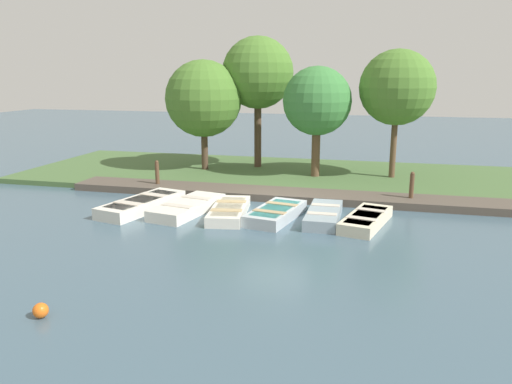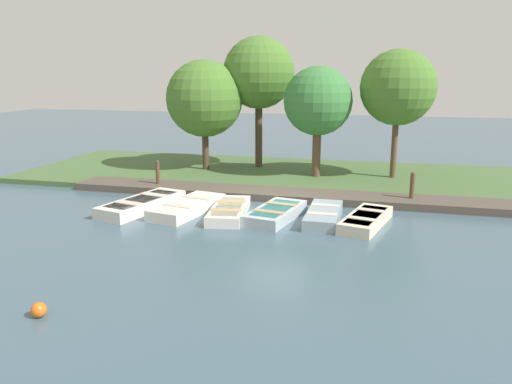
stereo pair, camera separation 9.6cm
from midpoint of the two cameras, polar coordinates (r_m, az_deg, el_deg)
name	(u,v)px [view 1 (the left image)]	position (r m, az deg, el deg)	size (l,w,h in m)	color
ground_plane	(274,208)	(16.95, 1.87, -1.80)	(80.00, 80.00, 0.00)	#425B6B
shore_bank	(298,176)	(21.71, 4.65, 1.82)	(8.00, 24.00, 0.21)	#476638
dock_walkway	(282,194)	(18.24, 2.79, -0.28)	(1.52, 16.13, 0.26)	#51473D
rowboat_0	(142,204)	(17.04, -13.05, -1.37)	(3.52, 1.90, 0.41)	silver
rowboat_1	(188,207)	(16.47, -7.98, -1.70)	(3.22, 1.73, 0.38)	silver
rowboat_2	(229,211)	(15.97, -3.26, -2.13)	(2.99, 1.46, 0.35)	silver
rowboat_3	(276,213)	(15.62, 2.09, -2.42)	(2.82, 1.61, 0.38)	#B2BCC1
rowboat_4	(324,215)	(15.57, 7.57, -2.59)	(2.71, 0.98, 0.37)	#8C9EA8
rowboat_5	(366,220)	(15.30, 12.30, -3.09)	(2.88, 1.58, 0.36)	beige
mooring_post_near	(157,175)	(19.72, -11.35, 1.89)	(0.15, 0.15, 1.18)	brown
mooring_post_far	(412,188)	(17.91, 17.20, 0.39)	(0.15, 0.15, 1.18)	brown
buoy	(41,310)	(10.36, -23.65, -12.29)	(0.29, 0.29, 0.29)	orange
park_tree_far_left	(203,99)	(22.46, -6.15, 10.54)	(3.37, 3.37, 5.05)	#4C3828
park_tree_left	(258,73)	(22.94, 0.09, 13.41)	(3.21, 3.21, 6.08)	#4C3828
park_tree_center	(317,102)	(20.92, 6.87, 10.22)	(2.82, 2.82, 4.76)	brown
park_tree_right	(397,88)	(21.27, 15.70, 11.39)	(3.04, 3.04, 5.42)	brown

